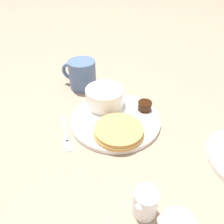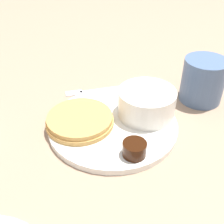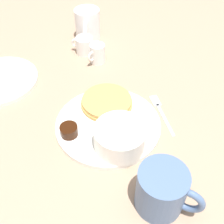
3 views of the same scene
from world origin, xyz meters
The scene contains 9 objects.
ground_plane centered at (0.00, 0.00, 0.00)m, with size 4.00×4.00×0.00m, color #9E7F66.
plate centered at (0.00, 0.00, 0.01)m, with size 0.25×0.25×0.01m.
pancake_stack centered at (0.04, 0.05, 0.02)m, with size 0.13×0.13×0.02m.
bowl centered at (-0.02, -0.07, 0.04)m, with size 0.11×0.11×0.05m.
syrup_cup centered at (-0.09, 0.03, 0.02)m, with size 0.04×0.04×0.02m.
butter_ramekin centered at (-0.04, -0.08, 0.03)m, with size 0.05×0.05×0.04m.
coffee_mug centered at (-0.05, -0.21, 0.05)m, with size 0.09×0.12×0.10m.
creamer_pitcher_near centered at (0.14, 0.22, 0.03)m, with size 0.07×0.04×0.06m.
fork centered at (0.14, -0.04, 0.00)m, with size 0.07×0.13×0.00m.
Camera 1 is at (0.33, 0.34, 0.39)m, focal length 35.00 mm.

